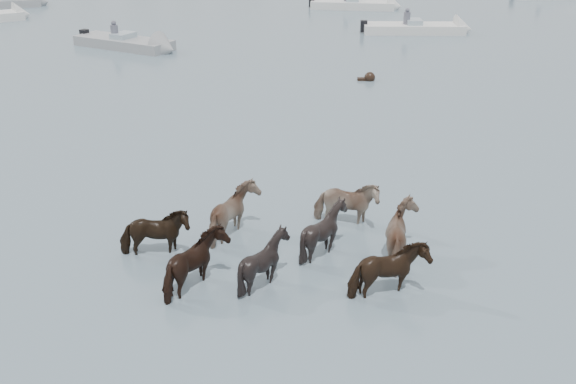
{
  "coord_description": "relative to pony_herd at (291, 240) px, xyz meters",
  "views": [
    {
      "loc": [
        2.05,
        -12.42,
        7.01
      ],
      "look_at": [
        2.49,
        0.36,
        1.1
      ],
      "focal_mm": 40.8,
      "sensor_mm": 36.0,
      "label": 1
    }
  ],
  "objects": [
    {
      "name": "ground",
      "position": [
        -2.52,
        0.64,
        -0.46
      ],
      "size": [
        400.0,
        400.0,
        0.0
      ],
      "primitive_type": "plane",
      "color": "#4C606D",
      "rests_on": "ground"
    },
    {
      "name": "pony_herd",
      "position": [
        0.0,
        0.0,
        0.0
      ],
      "size": [
        6.72,
        4.0,
        1.35
      ],
      "color": "black",
      "rests_on": "ground"
    },
    {
      "name": "swimming_pony",
      "position": [
        3.69,
        14.09,
        -0.36
      ],
      "size": [
        0.72,
        0.44,
        0.44
      ],
      "color": "black",
      "rests_on": "ground"
    },
    {
      "name": "motorboat_b",
      "position": [
        -6.72,
        20.12,
        -0.24
      ],
      "size": [
        5.62,
        4.21,
        1.92
      ],
      "rotation": [
        0.0,
        0.0,
        -0.53
      ],
      "color": "gray",
      "rests_on": "ground"
    },
    {
      "name": "motorboat_c",
      "position": [
        6.02,
        31.62,
        -0.24
      ],
      "size": [
        6.07,
        2.64,
        1.92
      ],
      "rotation": [
        0.0,
        0.0,
        -0.18
      ],
      "color": "silver",
      "rests_on": "ground"
    },
    {
      "name": "motorboat_d",
      "position": [
        8.32,
        23.65,
        -0.24
      ],
      "size": [
        6.04,
        1.9,
        1.92
      ],
      "rotation": [
        0.0,
        0.0,
        -0.05
      ],
      "color": "silver",
      "rests_on": "ground"
    },
    {
      "name": "motorboat_f",
      "position": [
        -16.69,
        33.52,
        -0.23
      ],
      "size": [
        4.72,
        2.6,
        1.92
      ],
      "rotation": [
        0.0,
        0.0,
        0.24
      ],
      "color": "gray",
      "rests_on": "ground"
    }
  ]
}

